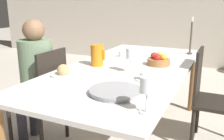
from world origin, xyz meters
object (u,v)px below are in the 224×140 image
object	(u,v)px
fruit_bowl	(159,60)
teacup_near_person	(145,77)
teacup_across	(123,55)
serving_tray	(116,91)
person_seated	(34,72)
candlestick_tall	(191,39)
chair_opposite	(210,96)
chair_person_side	(43,96)
wine_glass_water	(131,55)
bread_plate	(63,72)
wine_glass_juice	(147,87)
red_pitcher	(97,55)

from	to	relation	value
fruit_bowl	teacup_near_person	bearing A→B (deg)	-86.71
teacup_across	serving_tray	bearing A→B (deg)	-69.64
person_seated	candlestick_tall	world-z (taller)	person_seated
chair_opposite	chair_person_side	bearing A→B (deg)	-65.59
wine_glass_water	teacup_near_person	size ratio (longest dim) A/B	1.44
fruit_bowl	candlestick_tall	distance (m)	0.67
wine_glass_water	teacup_near_person	distance (m)	0.26
fruit_bowl	candlestick_tall	xyz separation A→B (m)	(0.18, 0.64, 0.12)
bread_plate	chair_person_side	bearing A→B (deg)	157.18
bread_plate	candlestick_tall	bearing A→B (deg)	59.12
chair_opposite	serving_tray	xyz separation A→B (m)	(-0.52, -0.97, 0.29)
wine_glass_juice	bread_plate	size ratio (longest dim) A/B	0.98
serving_tray	teacup_near_person	bearing A→B (deg)	77.08
wine_glass_water	bread_plate	world-z (taller)	wine_glass_water
chair_opposite	candlestick_tall	xyz separation A→B (m)	(-0.28, 0.51, 0.44)
wine_glass_water	chair_person_side	bearing A→B (deg)	-168.34
red_pitcher	fruit_bowl	size ratio (longest dim) A/B	0.94
chair_opposite	bread_plate	size ratio (longest dim) A/B	4.61
person_seated	wine_glass_water	size ratio (longest dim) A/B	5.89
red_pitcher	chair_opposite	bearing A→B (deg)	21.75
person_seated	red_pitcher	world-z (taller)	person_seated
person_seated	fruit_bowl	size ratio (longest dim) A/B	5.75
chair_person_side	wine_glass_juice	xyz separation A→B (m)	(1.14, -0.52, 0.42)
chair_person_side	person_seated	distance (m)	0.23
fruit_bowl	wine_glass_water	bearing A→B (deg)	-112.84
serving_tray	bread_plate	bearing A→B (deg)	160.41
chair_person_side	chair_opposite	distance (m)	1.53
teacup_across	fruit_bowl	xyz separation A→B (m)	(0.43, -0.19, 0.02)
chair_opposite	candlestick_tall	world-z (taller)	candlestick_tall
chair_person_side	fruit_bowl	size ratio (longest dim) A/B	4.46
serving_tray	chair_person_side	bearing A→B (deg)	159.12
chair_person_side	red_pitcher	bearing A→B (deg)	-60.10
candlestick_tall	teacup_across	bearing A→B (deg)	-143.76
person_seated	wine_glass_juice	bearing A→B (deg)	-113.39
chair_opposite	bread_plate	distance (m)	1.34
chair_opposite	wine_glass_water	bearing A→B (deg)	-52.20
wine_glass_juice	chair_person_side	bearing A→B (deg)	155.32
red_pitcher	teacup_across	world-z (taller)	red_pitcher
person_seated	red_pitcher	distance (m)	0.60
wine_glass_water	person_seated	bearing A→B (deg)	-169.96
red_pitcher	candlestick_tall	size ratio (longest dim) A/B	0.47
chair_person_side	fruit_bowl	bearing A→B (deg)	-61.71
fruit_bowl	chair_opposite	bearing A→B (deg)	15.85
person_seated	teacup_across	distance (m)	0.90
chair_person_side	red_pitcher	size ratio (longest dim) A/B	4.76
teacup_across	candlestick_tall	distance (m)	0.78
red_pitcher	bread_plate	bearing A→B (deg)	-102.27
teacup_near_person	candlestick_tall	distance (m)	1.14
chair_opposite	fruit_bowl	distance (m)	0.58
wine_glass_juice	serving_tray	distance (m)	0.34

